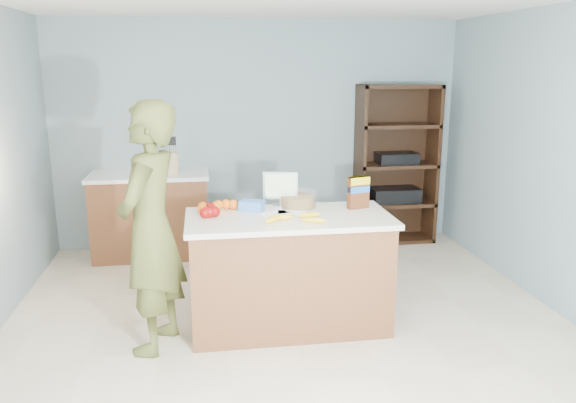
{
  "coord_description": "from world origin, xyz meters",
  "views": [
    {
      "loc": [
        -0.63,
        -3.76,
        2.02
      ],
      "look_at": [
        0.0,
        0.35,
        1.0
      ],
      "focal_mm": 35.0,
      "sensor_mm": 36.0,
      "label": 1
    }
  ],
  "objects": [
    {
      "name": "bananas",
      "position": [
        0.02,
        0.16,
        0.92
      ],
      "size": [
        0.47,
        0.23,
        0.04
      ],
      "color": "yellow",
      "rests_on": "counter_peninsula"
    },
    {
      "name": "back_cabinet",
      "position": [
        -1.2,
        2.2,
        0.45
      ],
      "size": [
        1.24,
        0.62,
        0.9
      ],
      "color": "brown",
      "rests_on": "ground"
    },
    {
      "name": "blue_carton",
      "position": [
        -0.26,
        0.5,
        0.94
      ],
      "size": [
        0.21,
        0.18,
        0.08
      ],
      "primitive_type": "cube",
      "rotation": [
        0.0,
        0.0,
        -0.41
      ],
      "color": "blue",
      "rests_on": "counter_peninsula"
    },
    {
      "name": "cereal_box",
      "position": [
        0.58,
        0.45,
        1.05
      ],
      "size": [
        0.18,
        0.1,
        0.26
      ],
      "color": "#592B14",
      "rests_on": "counter_peninsula"
    },
    {
      "name": "apples",
      "position": [
        -0.59,
        0.38,
        0.94
      ],
      "size": [
        0.16,
        0.23,
        0.08
      ],
      "color": "maroon",
      "rests_on": "counter_peninsula"
    },
    {
      "name": "salad_bowl",
      "position": [
        0.11,
        0.56,
        0.96
      ],
      "size": [
        0.3,
        0.3,
        0.13
      ],
      "color": "#267219",
      "rests_on": "counter_peninsula"
    },
    {
      "name": "oranges",
      "position": [
        -0.54,
        0.53,
        0.94
      ],
      "size": [
        0.32,
        0.21,
        0.08
      ],
      "color": "orange",
      "rests_on": "counter_peninsula"
    },
    {
      "name": "knife_block",
      "position": [
        -0.95,
        2.15,
        1.02
      ],
      "size": [
        0.12,
        0.1,
        0.31
      ],
      "color": "tan",
      "rests_on": "back_cabinet"
    },
    {
      "name": "person",
      "position": [
        -1.01,
        0.12,
        0.9
      ],
      "size": [
        0.62,
        0.76,
        1.79
      ],
      "primitive_type": "imported",
      "rotation": [
        0.0,
        0.0,
        -1.89
      ],
      "color": "#4B5022",
      "rests_on": "ground"
    },
    {
      "name": "shelving_unit",
      "position": [
        1.55,
        2.35,
        0.86
      ],
      "size": [
        0.9,
        0.4,
        1.8
      ],
      "color": "black",
      "rests_on": "ground"
    },
    {
      "name": "counter_peninsula",
      "position": [
        0.0,
        0.3,
        0.42
      ],
      "size": [
        1.56,
        0.76,
        0.9
      ],
      "color": "brown",
      "rests_on": "ground"
    },
    {
      "name": "floor",
      "position": [
        0.0,
        0.0,
        0.0
      ],
      "size": [
        4.5,
        5.0,
        0.02
      ],
      "primitive_type": "cube",
      "color": "beige",
      "rests_on": "ground"
    },
    {
      "name": "walls",
      "position": [
        0.0,
        0.0,
        1.65
      ],
      "size": [
        4.52,
        5.02,
        2.51
      ],
      "color": "gray",
      "rests_on": "ground"
    },
    {
      "name": "envelopes",
      "position": [
        -0.03,
        0.4,
        0.9
      ],
      "size": [
        0.38,
        0.19,
        0.0
      ],
      "color": "white",
      "rests_on": "counter_peninsula"
    },
    {
      "name": "tv",
      "position": [
        -0.02,
        0.61,
        1.06
      ],
      "size": [
        0.28,
        0.12,
        0.28
      ],
      "color": "silver",
      "rests_on": "counter_peninsula"
    }
  ]
}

